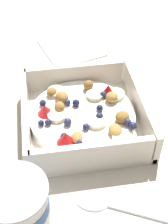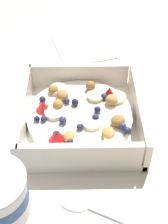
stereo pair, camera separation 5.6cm
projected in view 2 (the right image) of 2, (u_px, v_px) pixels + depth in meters
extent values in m
plane|color=beige|center=(83.00, 132.00, 0.56)|extent=(2.40, 2.40, 0.00)
cube|color=white|center=(84.00, 123.00, 0.57)|extent=(0.20, 0.20, 0.01)
cube|color=white|center=(141.00, 112.00, 0.56)|extent=(0.20, 0.01, 0.06)
cube|color=white|center=(27.00, 113.00, 0.56)|extent=(0.20, 0.01, 0.06)
cube|color=white|center=(85.00, 158.00, 0.49)|extent=(0.01, 0.18, 0.06)
cube|color=white|center=(83.00, 77.00, 0.63)|extent=(0.01, 0.18, 0.06)
cylinder|color=white|center=(84.00, 117.00, 0.56)|extent=(0.18, 0.18, 0.02)
cylinder|color=#F4EAB7|center=(117.00, 144.00, 0.50)|extent=(0.05, 0.05, 0.01)
cylinder|color=#F7EFC6|center=(57.00, 113.00, 0.55)|extent=(0.04, 0.04, 0.01)
cylinder|color=#F7EFC6|center=(60.00, 89.00, 0.60)|extent=(0.04, 0.04, 0.01)
cylinder|color=#F7EFC6|center=(94.00, 122.00, 0.54)|extent=(0.04, 0.04, 0.01)
cylinder|color=#F4EAB7|center=(119.00, 97.00, 0.58)|extent=(0.04, 0.04, 0.01)
cylinder|color=beige|center=(98.00, 96.00, 0.58)|extent=(0.03, 0.03, 0.01)
cone|color=red|center=(46.00, 106.00, 0.56)|extent=(0.04, 0.04, 0.02)
cone|color=red|center=(112.00, 92.00, 0.58)|extent=(0.03, 0.03, 0.02)
cone|color=red|center=(60.00, 136.00, 0.51)|extent=(0.03, 0.03, 0.02)
sphere|color=#23284C|center=(46.00, 120.00, 0.54)|extent=(0.01, 0.01, 0.01)
sphere|color=navy|center=(107.00, 96.00, 0.58)|extent=(0.01, 0.01, 0.01)
sphere|color=navy|center=(69.00, 101.00, 0.57)|extent=(0.01, 0.01, 0.01)
sphere|color=#23284C|center=(84.00, 127.00, 0.53)|extent=(0.01, 0.01, 0.01)
sphere|color=#191E3D|center=(78.00, 102.00, 0.57)|extent=(0.01, 0.01, 0.01)
sphere|color=#23284C|center=(45.00, 99.00, 0.57)|extent=(0.01, 0.01, 0.01)
sphere|color=#23284C|center=(59.00, 135.00, 0.51)|extent=(0.01, 0.01, 0.01)
sphere|color=navy|center=(66.00, 120.00, 0.54)|extent=(0.01, 0.01, 0.01)
sphere|color=#191E3D|center=(100.00, 110.00, 0.56)|extent=(0.01, 0.01, 0.01)
sphere|color=#23284C|center=(98.00, 119.00, 0.54)|extent=(0.01, 0.01, 0.01)
sphere|color=#191E3D|center=(73.00, 143.00, 0.50)|extent=(0.01, 0.01, 0.01)
sphere|color=#23284C|center=(130.00, 130.00, 0.52)|extent=(0.01, 0.01, 0.01)
sphere|color=navy|center=(125.00, 126.00, 0.53)|extent=(0.01, 0.01, 0.01)
sphere|color=#191E3D|center=(40.00, 119.00, 0.54)|extent=(0.01, 0.01, 0.01)
ellipsoid|color=olive|center=(56.00, 89.00, 0.59)|extent=(0.03, 0.02, 0.01)
ellipsoid|color=tan|center=(72.00, 136.00, 0.51)|extent=(0.03, 0.02, 0.01)
ellipsoid|color=tan|center=(114.00, 100.00, 0.57)|extent=(0.03, 0.03, 0.02)
ellipsoid|color=olive|center=(93.00, 86.00, 0.60)|extent=(0.02, 0.02, 0.02)
ellipsoid|color=#AD7F42|center=(61.00, 105.00, 0.56)|extent=(0.02, 0.02, 0.02)
ellipsoid|color=#AD7F42|center=(65.00, 95.00, 0.58)|extent=(0.03, 0.03, 0.02)
ellipsoid|color=tan|center=(111.00, 133.00, 0.52)|extent=(0.03, 0.02, 0.01)
ellipsoid|color=olive|center=(121.00, 121.00, 0.53)|extent=(0.03, 0.03, 0.02)
ellipsoid|color=silver|center=(76.00, 200.00, 0.46)|extent=(0.05, 0.06, 0.01)
cylinder|color=white|center=(0.00, 197.00, 0.43)|extent=(0.08, 0.08, 0.07)
cube|color=white|center=(86.00, 47.00, 0.75)|extent=(0.15, 0.15, 0.01)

